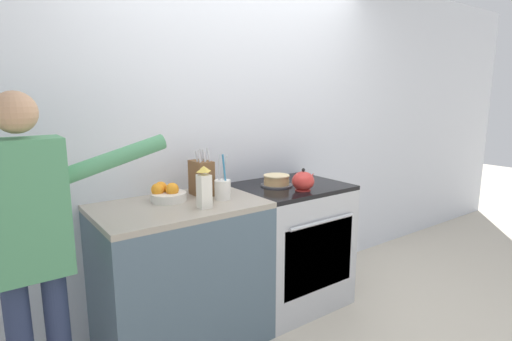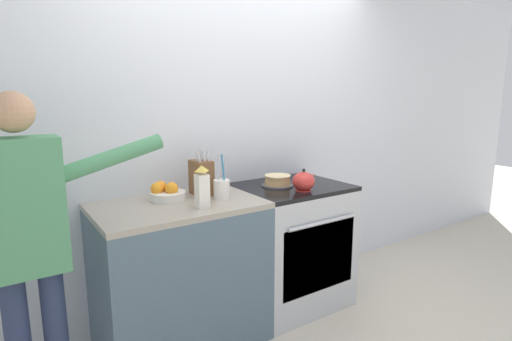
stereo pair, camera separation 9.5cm
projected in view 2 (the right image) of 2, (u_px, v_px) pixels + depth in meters
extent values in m
plane|color=beige|center=(290.00, 331.00, 2.71)|extent=(16.00, 16.00, 0.00)
cube|color=silver|center=(237.00, 133.00, 3.01)|extent=(8.00, 0.04, 2.60)
cube|color=#4C6070|center=(180.00, 276.00, 2.54)|extent=(1.01, 0.65, 0.89)
cube|color=#9E9384|center=(178.00, 206.00, 2.45)|extent=(1.01, 0.65, 0.03)
cube|color=#B7BABF|center=(290.00, 246.00, 3.03)|extent=(0.78, 0.65, 0.90)
cube|color=black|center=(319.00, 258.00, 2.76)|extent=(0.64, 0.01, 0.49)
cylinder|color=#B7BABF|center=(323.00, 222.00, 2.69)|extent=(0.59, 0.02, 0.02)
cube|color=black|center=(291.00, 187.00, 2.94)|extent=(0.78, 0.65, 0.03)
cylinder|color=#4C4C51|center=(277.00, 185.00, 2.91)|extent=(0.23, 0.23, 0.01)
cylinder|color=tan|center=(277.00, 182.00, 2.91)|extent=(0.19, 0.19, 0.03)
cylinder|color=tan|center=(278.00, 178.00, 2.90)|extent=(0.18, 0.18, 0.03)
cylinder|color=beige|center=(278.00, 176.00, 2.90)|extent=(0.19, 0.19, 0.01)
cylinder|color=red|center=(303.00, 190.00, 2.77)|extent=(0.11, 0.11, 0.01)
ellipsoid|color=red|center=(304.00, 181.00, 2.75)|extent=(0.16, 0.16, 0.13)
cone|color=red|center=(312.00, 177.00, 2.79)|extent=(0.08, 0.03, 0.07)
sphere|color=black|center=(304.00, 170.00, 2.74)|extent=(0.02, 0.02, 0.02)
cube|color=brown|center=(201.00, 178.00, 2.64)|extent=(0.11, 0.17, 0.23)
cylinder|color=#B2B2B7|center=(199.00, 156.00, 2.56)|extent=(0.01, 0.04, 0.08)
cylinder|color=#B2B2B7|center=(204.00, 155.00, 2.58)|extent=(0.01, 0.04, 0.08)
cylinder|color=#B2B2B7|center=(208.00, 154.00, 2.60)|extent=(0.01, 0.04, 0.09)
cylinder|color=#B2B2B7|center=(196.00, 156.00, 2.60)|extent=(0.01, 0.03, 0.07)
cylinder|color=#B2B2B7|center=(201.00, 155.00, 2.61)|extent=(0.01, 0.04, 0.08)
cylinder|color=#B2B2B7|center=(205.00, 156.00, 2.63)|extent=(0.01, 0.03, 0.06)
cylinder|color=silver|center=(222.00, 189.00, 2.54)|extent=(0.10, 0.10, 0.12)
cylinder|color=#B7BABF|center=(218.00, 173.00, 2.52)|extent=(0.03, 0.03, 0.24)
cylinder|color=#B7BABF|center=(223.00, 173.00, 2.54)|extent=(0.03, 0.06, 0.24)
cylinder|color=teal|center=(224.00, 174.00, 2.50)|extent=(0.04, 0.02, 0.25)
cylinder|color=silver|center=(168.00, 196.00, 2.52)|extent=(0.22, 0.22, 0.05)
sphere|color=orange|center=(157.00, 189.00, 2.50)|extent=(0.08, 0.08, 0.08)
sphere|color=orange|center=(172.00, 189.00, 2.50)|extent=(0.08, 0.08, 0.08)
sphere|color=orange|center=(161.00, 187.00, 2.54)|extent=(0.08, 0.08, 0.08)
cube|color=white|center=(202.00, 191.00, 2.34)|extent=(0.07, 0.07, 0.20)
pyramid|color=#E0BC4C|center=(202.00, 168.00, 2.32)|extent=(0.07, 0.07, 0.04)
cylinder|color=#283351|center=(57.00, 340.00, 1.98)|extent=(0.11, 0.11, 0.77)
cube|color=#4C8E60|center=(23.00, 207.00, 1.81)|extent=(0.34, 0.20, 0.63)
cylinder|color=#4C8E60|center=(111.00, 158.00, 1.99)|extent=(0.54, 0.08, 0.22)
sphere|color=tan|center=(12.00, 112.00, 1.73)|extent=(0.18, 0.18, 0.18)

